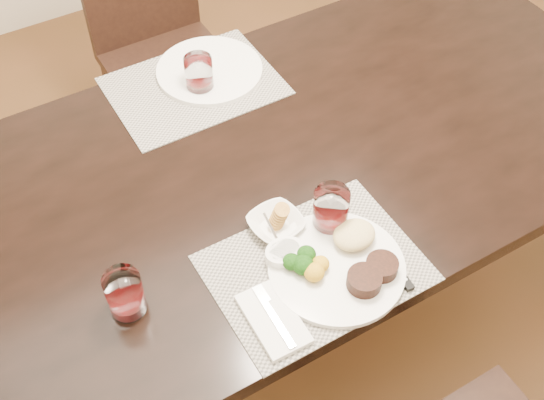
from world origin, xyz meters
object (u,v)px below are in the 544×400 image
chair_far (158,38)px  far_plate (209,70)px  wine_glass_near (331,212)px  dinner_plate (343,263)px  steak_knife (392,265)px  cracker_bowl (276,223)px

chair_far → far_plate: bearing=-95.0°
chair_far → wine_glass_near: bearing=-92.9°
wine_glass_near → far_plate: size_ratio=0.37×
wine_glass_near → far_plate: (0.01, 0.64, -0.04)m
dinner_plate → wine_glass_near: (0.04, 0.11, 0.03)m
steak_knife → cracker_bowl: 0.28m
steak_knife → cracker_bowl: size_ratio=1.67×
wine_glass_near → dinner_plate: bearing=-109.3°
steak_knife → wine_glass_near: (-0.06, 0.17, 0.05)m
chair_far → wine_glass_near: (-0.06, -1.18, 0.30)m
far_plate → chair_far: bearing=85.0°
chair_far → wine_glass_near: chair_far is taller
cracker_bowl → wine_glass_near: size_ratio=1.18×
cracker_bowl → wine_glass_near: 0.13m
steak_knife → wine_glass_near: 0.18m
steak_knife → far_plate: 0.81m
dinner_plate → wine_glass_near: bearing=66.3°
dinner_plate → cracker_bowl: (-0.07, 0.17, -0.00)m
dinner_plate → wine_glass_near: size_ratio=2.71×
dinner_plate → steak_knife: bearing=-33.6°
far_plate → dinner_plate: bearing=-93.9°
chair_far → steak_knife: size_ratio=4.04×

